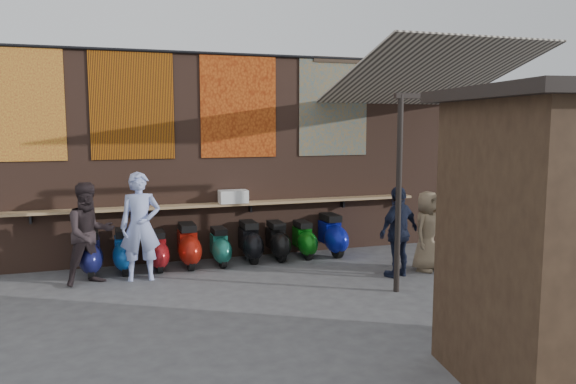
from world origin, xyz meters
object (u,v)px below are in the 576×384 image
at_px(scooter_stool_4, 220,247).
at_px(diner_right, 90,234).
at_px(scooter_stool_7, 304,240).
at_px(shopper_tan, 427,231).
at_px(scooter_stool_0, 91,253).
at_px(shopper_grey, 546,224).
at_px(shelf_box, 233,197).
at_px(scooter_stool_6, 277,241).
at_px(scooter_stool_3, 188,246).
at_px(scooter_stool_2, 158,251).
at_px(scooter_stool_8, 332,235).
at_px(scooter_stool_5, 250,242).
at_px(scooter_stool_1, 124,251).
at_px(diner_left, 140,226).
at_px(shopper_navy, 399,232).

bearing_deg(scooter_stool_4, diner_right, -166.32).
distance_m(scooter_stool_7, shopper_tan, 2.44).
relative_size(scooter_stool_0, shopper_grey, 0.44).
xyz_separation_m(shelf_box, scooter_stool_6, (0.81, -0.27, -0.88)).
xyz_separation_m(scooter_stool_3, diner_right, (-1.70, -0.59, 0.45)).
xyz_separation_m(scooter_stool_2, scooter_stool_8, (3.46, 0.07, 0.06)).
relative_size(scooter_stool_0, shopper_tan, 0.57).
xyz_separation_m(scooter_stool_6, scooter_stool_8, (1.16, -0.00, 0.04)).
bearing_deg(diner_right, scooter_stool_5, -9.24).
height_order(scooter_stool_3, shopper_tan, shopper_tan).
relative_size(scooter_stool_1, scooter_stool_4, 1.10).
bearing_deg(scooter_stool_2, diner_left, -120.64).
distance_m(scooter_stool_2, diner_right, 1.37).
bearing_deg(diner_left, scooter_stool_6, 16.99).
relative_size(scooter_stool_1, shopper_navy, 0.51).
distance_m(scooter_stool_6, shopper_tan, 2.87).
xyz_separation_m(shopper_grey, shopper_tan, (-1.64, 1.11, -0.22)).
distance_m(scooter_stool_0, scooter_stool_3, 1.71).
distance_m(scooter_stool_4, shopper_navy, 3.34).
relative_size(shelf_box, scooter_stool_0, 0.66).
distance_m(scooter_stool_4, scooter_stool_8, 2.32).
relative_size(scooter_stool_3, diner_left, 0.46).
bearing_deg(shopper_tan, shopper_navy, 164.99).
bearing_deg(scooter_stool_5, shopper_navy, -40.67).
xyz_separation_m(scooter_stool_3, scooter_stool_4, (0.59, -0.03, -0.05)).
height_order(scooter_stool_4, shopper_navy, shopper_navy).
bearing_deg(scooter_stool_4, scooter_stool_1, 179.36).
height_order(shelf_box, scooter_stool_1, shelf_box).
bearing_deg(scooter_stool_0, scooter_stool_1, 2.11).
relative_size(scooter_stool_5, scooter_stool_7, 1.08).
relative_size(scooter_stool_6, shopper_navy, 0.49).
xyz_separation_m(scooter_stool_5, diner_left, (-2.08, -0.65, 0.54)).
xyz_separation_m(scooter_stool_1, diner_right, (-0.55, -0.58, 0.47)).
distance_m(scooter_stool_0, shopper_navy, 5.40).
height_order(scooter_stool_3, scooter_stool_4, scooter_stool_3).
bearing_deg(scooter_stool_2, scooter_stool_5, 2.78).
bearing_deg(scooter_stool_6, scooter_stool_8, -0.07).
relative_size(scooter_stool_6, scooter_stool_8, 0.90).
height_order(scooter_stool_7, scooter_stool_8, scooter_stool_8).
xyz_separation_m(scooter_stool_6, diner_left, (-2.63, -0.63, 0.56)).
xyz_separation_m(scooter_stool_8, shopper_tan, (1.16, -1.64, 0.31)).
bearing_deg(scooter_stool_8, scooter_stool_5, 179.41).
distance_m(scooter_stool_4, shopper_grey, 5.81).
bearing_deg(shopper_navy, scooter_stool_1, -42.91).
bearing_deg(diner_right, scooter_stool_7, -12.91).
distance_m(scooter_stool_4, scooter_stool_5, 0.62).
xyz_separation_m(scooter_stool_1, scooter_stool_5, (2.35, 0.07, 0.00)).
xyz_separation_m(scooter_stool_0, scooter_stool_1, (0.56, 0.02, -0.01)).
xyz_separation_m(scooter_stool_0, scooter_stool_8, (4.62, 0.07, 0.02)).
height_order(shelf_box, scooter_stool_4, shelf_box).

